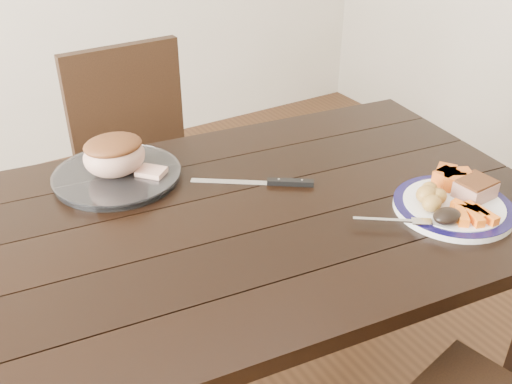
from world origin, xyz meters
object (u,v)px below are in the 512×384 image
chair_far (144,166)px  fork (398,221)px  carving_knife (275,182)px  dining_table (224,247)px  pork_slice (475,190)px  serving_platter (117,177)px  dinner_plate (453,207)px  roast_joint (114,156)px

chair_far → fork: bearing=102.1°
carving_knife → chair_far: bearing=135.3°
dining_table → pork_slice: 0.62m
chair_far → fork: size_ratio=6.05×
serving_platter → pork_slice: bearing=-39.1°
dining_table → serving_platter: size_ratio=5.26×
dinner_plate → carving_knife: dinner_plate is taller
chair_far → dinner_plate: bearing=110.5°
dining_table → dinner_plate: bearing=-28.9°
dining_table → dinner_plate: (0.48, -0.27, 0.10)m
dining_table → fork: fork is taller
fork → carving_knife: 0.34m
roast_joint → carving_knife: bearing=-34.9°
chair_far → serving_platter: 0.55m
pork_slice → carving_knife: (-0.36, 0.33, -0.03)m
fork → pork_slice: bearing=32.1°
serving_platter → pork_slice: (0.70, -0.57, 0.03)m
dining_table → dinner_plate: dinner_plate is taller
dinner_plate → dining_table: bearing=151.1°
serving_platter → pork_slice: size_ratio=3.66×
fork → dining_table: bearing=177.5°
carving_knife → serving_platter: bearing=-179.1°
fork → chair_far: bearing=140.2°
roast_joint → carving_knife: (0.34, -0.24, -0.06)m
dining_table → carving_knife: 0.22m
chair_far → carving_knife: chair_far is taller
pork_slice → fork: size_ratio=0.58×
dinner_plate → serving_platter: (-0.64, 0.56, 0.00)m
carving_knife → dinner_plate: bearing=-11.8°
serving_platter → carving_knife: 0.41m
serving_platter → fork: bearing=-49.5°
dinner_plate → pork_slice: bearing=-4.8°
serving_platter → dinner_plate: bearing=-41.5°
dining_table → chair_far: bearing=84.4°
serving_platter → dining_table: bearing=-62.6°
dinner_plate → roast_joint: size_ratio=1.77×
dining_table → serving_platter: 0.35m
chair_far → pork_slice: chair_far is taller
fork → serving_platter: bearing=166.8°
serving_platter → roast_joint: 0.06m
chair_far → roast_joint: size_ratio=5.84×
chair_far → pork_slice: bearing=113.4°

